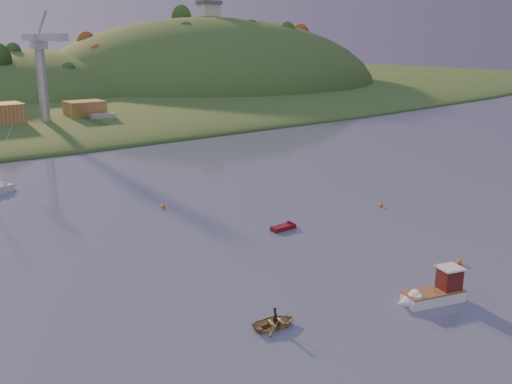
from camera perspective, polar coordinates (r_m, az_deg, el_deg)
hill_right at (r=251.79m, az=-4.54°, el=10.22°), size 150.00×130.00×60.00m
hilltop_house at (r=251.07m, az=-4.71°, el=17.84°), size 9.00×7.00×6.45m
wharf at (r=147.58m, az=-19.30°, el=6.31°), size 42.00×16.00×2.40m
shed_east at (r=151.57m, az=-16.75°, el=7.96°), size 9.00×7.00×4.00m
dock_crane at (r=141.86m, az=-20.60°, el=12.37°), size 3.20×28.00×20.30m
fishing_boat at (r=51.60m, az=16.98°, el=-9.68°), size 6.61×3.58×4.03m
canoe at (r=45.92m, az=1.92°, el=-12.93°), size 3.98×3.09×0.76m
paddler at (r=45.76m, az=1.92°, el=-12.56°), size 0.42×0.57×1.44m
red_tender at (r=68.03m, az=3.18°, el=-3.45°), size 3.63×1.31×1.23m
work_vessel at (r=147.09m, az=-15.10°, el=6.66°), size 14.79×6.48×3.69m
buoy_0 at (r=61.10m, az=19.67°, el=-6.59°), size 0.50×0.50×0.50m
buoy_1 at (r=78.21m, az=12.39°, el=-1.28°), size 0.50×0.50×0.50m
buoy_3 at (r=76.82m, az=-9.27°, el=-1.42°), size 0.50×0.50×0.50m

